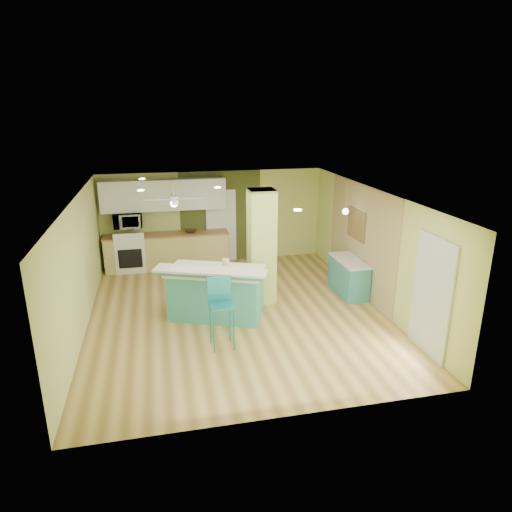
% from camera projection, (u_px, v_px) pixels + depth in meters
% --- Properties ---
extents(floor, '(6.00, 7.00, 0.01)m').
position_uv_depth(floor, '(237.00, 313.00, 9.61)').
color(floor, olive).
rests_on(floor, ground).
extents(ceiling, '(6.00, 7.00, 0.01)m').
position_uv_depth(ceiling, '(235.00, 195.00, 8.83)').
color(ceiling, white).
rests_on(ceiling, wall_back).
extents(wall_back, '(6.00, 0.01, 2.50)m').
position_uv_depth(wall_back, '(214.00, 217.00, 12.47)').
color(wall_back, '#C2CC6D').
rests_on(wall_back, floor).
extents(wall_front, '(6.00, 0.01, 2.50)m').
position_uv_depth(wall_front, '(283.00, 337.00, 5.97)').
color(wall_front, '#C2CC6D').
rests_on(wall_front, floor).
extents(wall_left, '(0.01, 7.00, 2.50)m').
position_uv_depth(wall_left, '(79.00, 267.00, 8.60)').
color(wall_left, '#C2CC6D').
rests_on(wall_left, floor).
extents(wall_right, '(0.01, 7.00, 2.50)m').
position_uv_depth(wall_right, '(373.00, 247.00, 9.84)').
color(wall_right, '#C2CC6D').
rests_on(wall_right, floor).
extents(wood_panel, '(0.02, 3.40, 2.50)m').
position_uv_depth(wood_panel, '(360.00, 239.00, 10.39)').
color(wood_panel, '#988456').
rests_on(wood_panel, floor).
extents(olive_accent, '(2.20, 0.02, 2.50)m').
position_uv_depth(olive_accent, '(221.00, 217.00, 12.50)').
color(olive_accent, '#414B1E').
rests_on(olive_accent, floor).
extents(interior_door, '(0.82, 0.05, 2.00)m').
position_uv_depth(interior_door, '(221.00, 226.00, 12.55)').
color(interior_door, white).
rests_on(interior_door, floor).
extents(french_door, '(0.04, 1.08, 2.10)m').
position_uv_depth(french_door, '(431.00, 297.00, 7.76)').
color(french_door, silver).
rests_on(french_door, floor).
extents(column, '(0.55, 0.55, 2.50)m').
position_uv_depth(column, '(262.00, 247.00, 9.82)').
color(column, '#B1C059').
rests_on(column, floor).
extents(kitchen_run, '(3.25, 0.63, 0.94)m').
position_uv_depth(kitchen_run, '(167.00, 251.00, 12.16)').
color(kitchen_run, tan).
rests_on(kitchen_run, floor).
extents(stove, '(0.76, 0.66, 1.08)m').
position_uv_depth(stove, '(131.00, 253.00, 11.96)').
color(stove, white).
rests_on(stove, floor).
extents(upper_cabinets, '(3.20, 0.34, 0.80)m').
position_uv_depth(upper_cabinets, '(164.00, 195.00, 11.81)').
color(upper_cabinets, white).
rests_on(upper_cabinets, wall_back).
extents(microwave, '(0.70, 0.48, 0.39)m').
position_uv_depth(microwave, '(128.00, 220.00, 11.70)').
color(microwave, silver).
rests_on(microwave, wall_back).
extents(ceiling_fan, '(1.41, 1.41, 0.61)m').
position_uv_depth(ceiling_fan, '(174.00, 199.00, 10.59)').
color(ceiling_fan, silver).
rests_on(ceiling_fan, ceiling).
extents(pendant_lamp, '(0.14, 0.14, 0.69)m').
position_uv_depth(pendant_lamp, '(346.00, 211.00, 10.26)').
color(pendant_lamp, silver).
rests_on(pendant_lamp, ceiling).
extents(wall_decor, '(0.03, 0.90, 0.70)m').
position_uv_depth(wall_decor, '(357.00, 224.00, 10.48)').
color(wall_decor, brown).
rests_on(wall_decor, wood_panel).
extents(peninsula, '(2.33, 1.83, 1.17)m').
position_uv_depth(peninsula, '(216.00, 292.00, 9.28)').
color(peninsula, teal).
rests_on(peninsula, floor).
extents(bar_stool, '(0.44, 0.44, 1.29)m').
position_uv_depth(bar_stool, '(221.00, 301.00, 8.04)').
color(bar_stool, '#1C7A7E').
rests_on(bar_stool, floor).
extents(side_counter, '(0.54, 1.28, 0.82)m').
position_uv_depth(side_counter, '(349.00, 277.00, 10.47)').
color(side_counter, teal).
rests_on(side_counter, floor).
extents(fruit_bowl, '(0.41, 0.41, 0.08)m').
position_uv_depth(fruit_bowl, '(191.00, 231.00, 12.12)').
color(fruit_bowl, '#3A2618').
rests_on(fruit_bowl, kitchen_run).
extents(canister, '(0.15, 0.15, 0.19)m').
position_uv_depth(canister, '(226.00, 264.00, 9.22)').
color(canister, gold).
rests_on(canister, peninsula).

